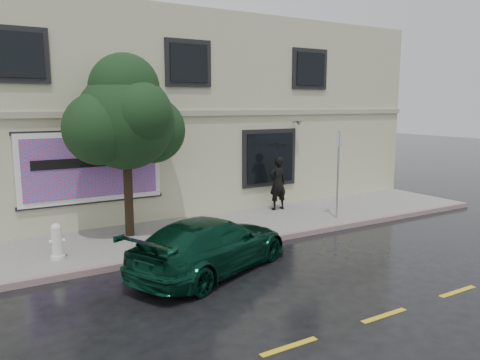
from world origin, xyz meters
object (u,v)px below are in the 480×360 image
street_tree (126,121)px  pedestrian (278,183)px  car (211,245)px  fire_hydrant (57,242)px

street_tree → pedestrian: bearing=5.6°
car → street_tree: (-0.84, 3.48, 2.77)m
street_tree → fire_hydrant: 3.75m
pedestrian → fire_hydrant: bearing=11.3°
fire_hydrant → street_tree: bearing=5.0°
pedestrian → street_tree: 6.10m
pedestrian → street_tree: size_ratio=0.41×
car → fire_hydrant: bearing=28.4°
pedestrian → fire_hydrant: (-7.79, -1.68, -0.53)m
fire_hydrant → pedestrian: bearing=-10.2°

